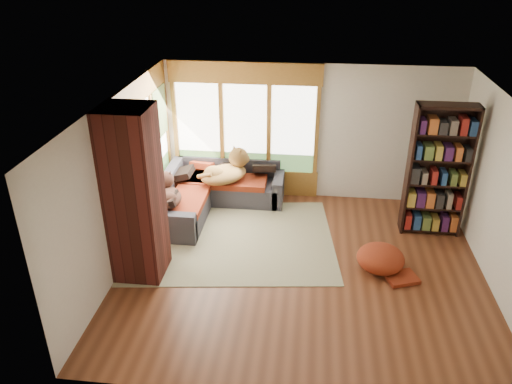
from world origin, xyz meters
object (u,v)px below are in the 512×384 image
(area_rug, at_px, (232,239))
(dog_brindle, at_px, (167,189))
(sectional_sofa, at_px, (200,194))
(bookshelf, at_px, (438,171))
(brick_chimney, at_px, (134,196))
(dog_tan, at_px, (227,166))
(pouf, at_px, (381,258))

(area_rug, xyz_separation_m, dog_brindle, (-1.15, 0.29, 0.74))
(sectional_sofa, distance_m, dog_brindle, 0.93)
(sectional_sofa, xyz_separation_m, bookshelf, (4.09, -0.33, 0.83))
(brick_chimney, height_order, bookshelf, brick_chimney)
(bookshelf, distance_m, dog_brindle, 4.52)
(brick_chimney, xyz_separation_m, dog_tan, (0.93, 2.28, -0.50))
(dog_tan, relative_size, dog_brindle, 1.25)
(dog_brindle, bearing_deg, area_rug, -123.73)
(dog_tan, xyz_separation_m, dog_brindle, (-0.88, -0.95, -0.06))
(dog_tan, bearing_deg, sectional_sofa, 164.70)
(brick_chimney, distance_m, dog_tan, 2.51)
(dog_tan, bearing_deg, brick_chimney, -153.13)
(area_rug, xyz_separation_m, dog_tan, (-0.26, 1.24, 0.80))
(pouf, bearing_deg, dog_brindle, 166.31)
(area_rug, height_order, dog_tan, dog_tan)
(area_rug, bearing_deg, dog_tan, 102.02)
(area_rug, bearing_deg, sectional_sofa, 126.73)
(bookshelf, bearing_deg, pouf, -127.17)
(bookshelf, relative_size, dog_brindle, 2.64)
(brick_chimney, bearing_deg, dog_tan, 67.76)
(brick_chimney, xyz_separation_m, sectional_sofa, (0.45, 2.05, -1.00))
(pouf, bearing_deg, brick_chimney, -172.56)
(sectional_sofa, height_order, area_rug, sectional_sofa)
(brick_chimney, xyz_separation_m, bookshelf, (4.54, 1.72, -0.16))
(brick_chimney, distance_m, sectional_sofa, 2.32)
(pouf, relative_size, dog_tan, 0.67)
(sectional_sofa, height_order, dog_tan, dog_tan)
(dog_tan, bearing_deg, bookshelf, -49.74)
(area_rug, relative_size, bookshelf, 1.50)
(area_rug, distance_m, pouf, 2.47)
(dog_brindle, bearing_deg, pouf, -123.24)
(dog_brindle, bearing_deg, sectional_sofa, -48.55)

